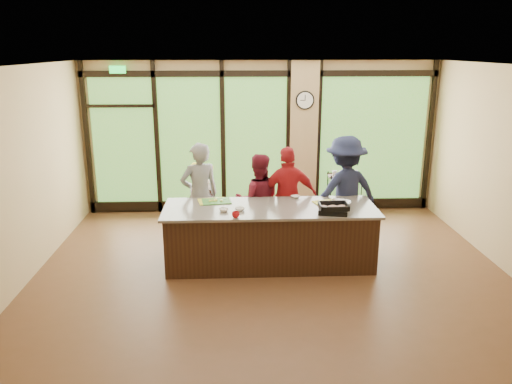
{
  "coord_description": "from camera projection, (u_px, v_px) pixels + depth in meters",
  "views": [
    {
      "loc": [
        -0.53,
        -6.82,
        3.23
      ],
      "look_at": [
        -0.21,
        0.4,
        1.13
      ],
      "focal_mm": 35.0,
      "sensor_mm": 36.0,
      "label": 1
    }
  ],
  "objects": [
    {
      "name": "floor",
      "position": [
        271.0,
        272.0,
        7.47
      ],
      "size": [
        7.0,
        7.0,
        0.0
      ],
      "primitive_type": "plane",
      "color": "brown",
      "rests_on": "ground"
    },
    {
      "name": "ceiling",
      "position": [
        273.0,
        65.0,
        6.63
      ],
      "size": [
        7.0,
        7.0,
        0.0
      ],
      "primitive_type": "plane",
      "rotation": [
        3.14,
        0.0,
        0.0
      ],
      "color": "white",
      "rests_on": "back_wall"
    },
    {
      "name": "back_wall",
      "position": [
        261.0,
        138.0,
        9.93
      ],
      "size": [
        7.0,
        0.0,
        7.0
      ],
      "primitive_type": "plane",
      "rotation": [
        1.57,
        0.0,
        0.0
      ],
      "color": "tan",
      "rests_on": "floor"
    },
    {
      "name": "left_wall",
      "position": [
        20.0,
        177.0,
        6.9
      ],
      "size": [
        0.0,
        6.0,
        6.0
      ],
      "primitive_type": "plane",
      "rotation": [
        1.57,
        0.0,
        1.57
      ],
      "color": "tan",
      "rests_on": "floor"
    },
    {
      "name": "window_wall",
      "position": [
        269.0,
        143.0,
        9.92
      ],
      "size": [
        6.9,
        0.12,
        3.0
      ],
      "color": "tan",
      "rests_on": "floor"
    },
    {
      "name": "island_base",
      "position": [
        270.0,
        237.0,
        7.64
      ],
      "size": [
        3.1,
        1.0,
        0.88
      ],
      "primitive_type": "cube",
      "color": "black",
      "rests_on": "floor"
    },
    {
      "name": "countertop",
      "position": [
        270.0,
        208.0,
        7.51
      ],
      "size": [
        3.2,
        1.1,
        0.04
      ],
      "primitive_type": "cube",
      "color": "gray",
      "rests_on": "island_base"
    },
    {
      "name": "wall_clock",
      "position": [
        305.0,
        100.0,
        9.63
      ],
      "size": [
        0.36,
        0.04,
        0.36
      ],
      "color": "black",
      "rests_on": "window_wall"
    },
    {
      "name": "cook_left",
      "position": [
        200.0,
        195.0,
        8.21
      ],
      "size": [
        0.75,
        0.62,
        1.77
      ],
      "primitive_type": "imported",
      "rotation": [
        0.0,
        0.0,
        3.5
      ],
      "color": "gray",
      "rests_on": "floor"
    },
    {
      "name": "cook_midleft",
      "position": [
        258.0,
        200.0,
        8.27
      ],
      "size": [
        0.79,
        0.62,
        1.58
      ],
      "primitive_type": "imported",
      "rotation": [
        0.0,
        0.0,
        3.17
      ],
      "color": "maroon",
      "rests_on": "floor"
    },
    {
      "name": "cook_midright",
      "position": [
        288.0,
        198.0,
        8.23
      ],
      "size": [
        1.05,
        0.58,
        1.7
      ],
      "primitive_type": "imported",
      "rotation": [
        0.0,
        0.0,
        3.32
      ],
      "color": "#AF1A1F",
      "rests_on": "floor"
    },
    {
      "name": "cook_right",
      "position": [
        345.0,
        192.0,
        8.25
      ],
      "size": [
        1.35,
        1.01,
        1.86
      ],
      "primitive_type": "imported",
      "rotation": [
        0.0,
        0.0,
        3.44
      ],
      "color": "#1A1F3B",
      "rests_on": "floor"
    },
    {
      "name": "roasting_pan",
      "position": [
        333.0,
        211.0,
        7.22
      ],
      "size": [
        0.48,
        0.41,
        0.07
      ],
      "primitive_type": "cube",
      "rotation": [
        0.0,
        0.0,
        -0.25
      ],
      "color": "black",
      "rests_on": "countertop"
    },
    {
      "name": "mixing_bowl",
      "position": [
        341.0,
        204.0,
        7.55
      ],
      "size": [
        0.4,
        0.4,
        0.07
      ],
      "primitive_type": "imported",
      "rotation": [
        0.0,
        0.0,
        -0.41
      ],
      "color": "silver",
      "rests_on": "countertop"
    },
    {
      "name": "cutting_board_left",
      "position": [
        216.0,
        201.0,
        7.76
      ],
      "size": [
        0.48,
        0.39,
        0.01
      ],
      "primitive_type": "cube",
      "rotation": [
        0.0,
        0.0,
        0.15
      ],
      "color": "#3D8530",
      "rests_on": "countertop"
    },
    {
      "name": "cutting_board_center",
      "position": [
        212.0,
        201.0,
        7.77
      ],
      "size": [
        0.48,
        0.4,
        0.01
      ],
      "primitive_type": "cube",
      "rotation": [
        0.0,
        0.0,
        0.2
      ],
      "color": "yellow",
      "rests_on": "countertop"
    },
    {
      "name": "cutting_board_right",
      "position": [
        327.0,
        203.0,
        7.69
      ],
      "size": [
        0.47,
        0.4,
        0.01
      ],
      "primitive_type": "cube",
      "rotation": [
        0.0,
        0.0,
        0.29
      ],
      "color": "yellow",
      "rests_on": "countertop"
    },
    {
      "name": "prep_bowl_near",
      "position": [
        240.0,
        209.0,
        7.33
      ],
      "size": [
        0.15,
        0.15,
        0.04
      ],
      "primitive_type": "imported",
      "rotation": [
        0.0,
        0.0,
        0.08
      ],
      "color": "white",
      "rests_on": "countertop"
    },
    {
      "name": "prep_bowl_mid",
      "position": [
        224.0,
        210.0,
        7.3
      ],
      "size": [
        0.17,
        0.17,
        0.04
      ],
      "primitive_type": "imported",
      "rotation": [
        0.0,
        0.0,
        0.3
      ],
      "color": "white",
      "rests_on": "countertop"
    },
    {
      "name": "prep_bowl_far",
      "position": [
        295.0,
        197.0,
        7.96
      ],
      "size": [
        0.19,
        0.19,
        0.03
      ],
      "primitive_type": "imported",
      "rotation": [
        0.0,
        0.0,
        0.4
      ],
      "color": "white",
      "rests_on": "countertop"
    },
    {
      "name": "red_ramekin",
      "position": [
        236.0,
        215.0,
        7.03
      ],
      "size": [
        0.14,
        0.14,
        0.09
      ],
      "primitive_type": "imported",
      "rotation": [
        0.0,
        0.0,
        -0.4
      ],
      "color": "#B6121A",
      "rests_on": "countertop"
    },
    {
      "name": "flower_stand",
      "position": [
        203.0,
        208.0,
        9.14
      ],
      "size": [
        0.47,
        0.47,
        0.78
      ],
      "primitive_type": "cube",
      "rotation": [
        0.0,
        0.0,
        0.21
      ],
      "color": "black",
      "rests_on": "floor"
    },
    {
      "name": "flower_vase",
      "position": [
        202.0,
        180.0,
        9.0
      ],
      "size": [
        0.27,
        0.27,
        0.28
      ],
      "primitive_type": "imported",
      "rotation": [
        0.0,
        0.0,
        0.02
      ],
      "color": "#927550",
      "rests_on": "flower_stand"
    },
    {
      "name": "bar_cart",
      "position": [
        344.0,
        188.0,
        9.9
      ],
      "size": [
        0.68,
        0.41,
        0.91
      ],
      "rotation": [
        0.0,
        0.0,
        -0.05
      ],
      "color": "black",
      "rests_on": "floor"
    }
  ]
}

